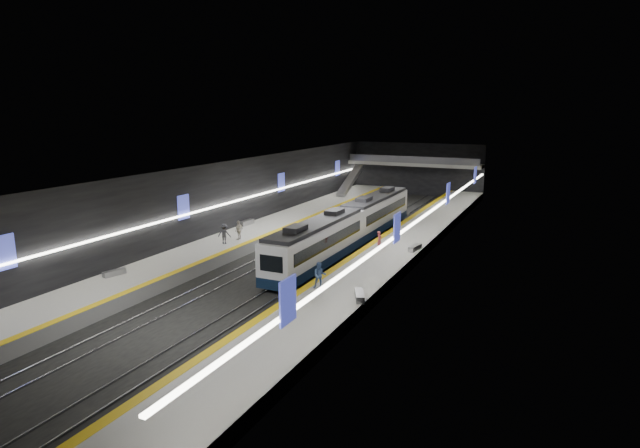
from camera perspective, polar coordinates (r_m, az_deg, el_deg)
The scene contains 26 objects.
ground at distance 51.84m, azimuth 0.14°, elevation -2.47°, with size 70.00×70.00×0.00m, color black.
ceiling at distance 50.40m, azimuth 0.14°, elevation 6.36°, with size 20.00×70.00×0.04m, color beige.
wall_left at distance 55.86m, azimuth -9.21°, elevation 2.64°, with size 0.04×70.00×8.00m, color black.
wall_right at distance 47.70m, azimuth 11.10°, elevation 0.93°, with size 0.04×70.00×8.00m, color black.
wall_back at distance 83.70m, azimuth 10.35°, elevation 5.77°, with size 20.00×0.04×8.00m, color black.
platform_left at distance 55.21m, azimuth -6.94°, elevation -1.11°, with size 5.00×70.00×1.00m, color slate.
tile_surface_left at distance 55.09m, azimuth -6.95°, elevation -0.59°, with size 5.00×70.00×0.02m, color #ACACA7.
tactile_strip_left at distance 53.98m, azimuth -4.97°, elevation -0.81°, with size 0.60×70.00×0.02m, color #E5B90C.
platform_right at distance 49.13m, azimuth 8.10°, elevation -2.83°, with size 5.00×70.00×1.00m, color slate.
tile_surface_right at distance 49.00m, azimuth 8.12°, elevation -2.25°, with size 5.00×70.00×0.02m, color #ACACA7.
tactile_strip_right at distance 49.66m, azimuth 5.69°, elevation -1.98°, with size 0.60×70.00×0.02m, color #E5B90C.
rails at distance 51.83m, azimuth 0.14°, elevation -2.41°, with size 6.52×70.00×0.12m.
train at distance 51.41m, azimuth 3.22°, elevation -0.10°, with size 2.69×30.05×3.60m.
ad_posters at distance 51.78m, azimuth 0.61°, elevation 2.61°, with size 19.94×53.50×2.20m.
cove_light_left at distance 55.79m, azimuth -9.04°, elevation 2.43°, with size 0.25×68.60×0.12m, color white.
cove_light_right at distance 47.79m, azimuth 10.86°, elevation 0.71°, with size 0.25×68.60×0.12m, color white.
mezzanine_bridge at distance 81.60m, azimuth 10.00°, elevation 6.35°, with size 20.00×3.00×1.50m.
escalator at distance 77.67m, azimuth 3.22°, elevation 4.64°, with size 1.20×8.00×0.60m, color #99999E.
bench_left_near at distance 42.67m, azimuth -21.09°, elevation -4.89°, with size 0.47×1.69×0.41m, color #99999E.
bench_left_far at distance 57.41m, azimuth -7.82°, elevation 0.14°, with size 0.55×1.99×0.49m, color #99999E.
bench_right_near at distance 35.16m, azimuth 4.24°, elevation -7.64°, with size 0.55×1.97×0.48m, color #99999E.
bench_right_far at distance 47.51m, azimuth 10.08°, elevation -2.51°, with size 0.51×1.85×0.45m, color #99999E.
passenger_right_a at distance 47.54m, azimuth 6.35°, elevation -1.70°, with size 0.56×0.37×1.55m, color #CA4B4F.
passenger_right_b at distance 36.88m, azimuth -0.04°, elevation -5.52°, with size 0.90×0.70×1.85m, color #5171AF.
passenger_left_a at distance 50.90m, azimuth -8.64°, elevation -0.67°, with size 1.07×0.45×1.83m, color beige.
passenger_left_b at distance 49.58m, azimuth -10.17°, elevation -1.05°, with size 1.21×0.69×1.87m, color #3F3F47.
Camera 1 is at (21.13, -45.46, 13.20)m, focal length 30.00 mm.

